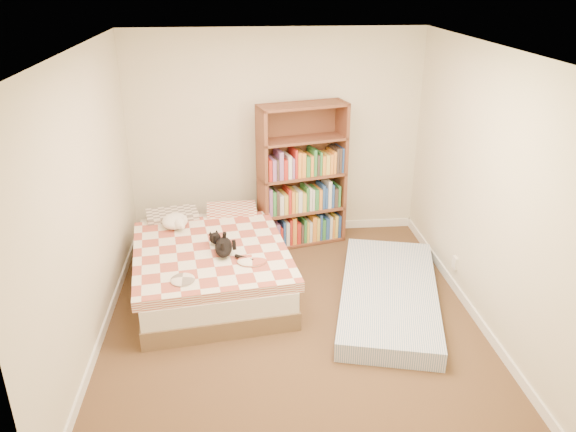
{
  "coord_description": "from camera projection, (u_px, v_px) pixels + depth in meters",
  "views": [
    {
      "loc": [
        -0.46,
        -4.53,
        3.06
      ],
      "look_at": [
        -0.01,
        0.3,
        0.94
      ],
      "focal_mm": 35.0,
      "sensor_mm": 36.0,
      "label": 1
    }
  ],
  "objects": [
    {
      "name": "room",
      "position": [
        292.0,
        203.0,
        4.92
      ],
      "size": [
        3.51,
        4.01,
        2.51
      ],
      "color": "#4C3920",
      "rests_on": "ground"
    },
    {
      "name": "bed",
      "position": [
        210.0,
        262.0,
        5.9
      ],
      "size": [
        1.73,
        2.24,
        0.55
      ],
      "rotation": [
        0.0,
        0.0,
        0.14
      ],
      "color": "brown",
      "rests_on": "room"
    },
    {
      "name": "bookshelf",
      "position": [
        302.0,
        195.0,
        6.72
      ],
      "size": [
        1.11,
        0.59,
        1.71
      ],
      "rotation": [
        0.0,
        0.0,
        0.26
      ],
      "color": "brown",
      "rests_on": "room"
    },
    {
      "name": "floor_mattress",
      "position": [
        389.0,
        294.0,
        5.61
      ],
      "size": [
        1.41,
        2.22,
        0.19
      ],
      "primitive_type": "cube",
      "rotation": [
        0.0,
        0.0,
        -0.25
      ],
      "color": "#7091BC",
      "rests_on": "room"
    },
    {
      "name": "black_cat",
      "position": [
        224.0,
        246.0,
        5.57
      ],
      "size": [
        0.32,
        0.66,
        0.15
      ],
      "rotation": [
        0.0,
        0.0,
        0.43
      ],
      "color": "black",
      "rests_on": "bed"
    },
    {
      "name": "white_dog",
      "position": [
        176.0,
        221.0,
        6.08
      ],
      "size": [
        0.34,
        0.36,
        0.15
      ],
      "rotation": [
        0.0,
        0.0,
        -0.23
      ],
      "color": "white",
      "rests_on": "bed"
    }
  ]
}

